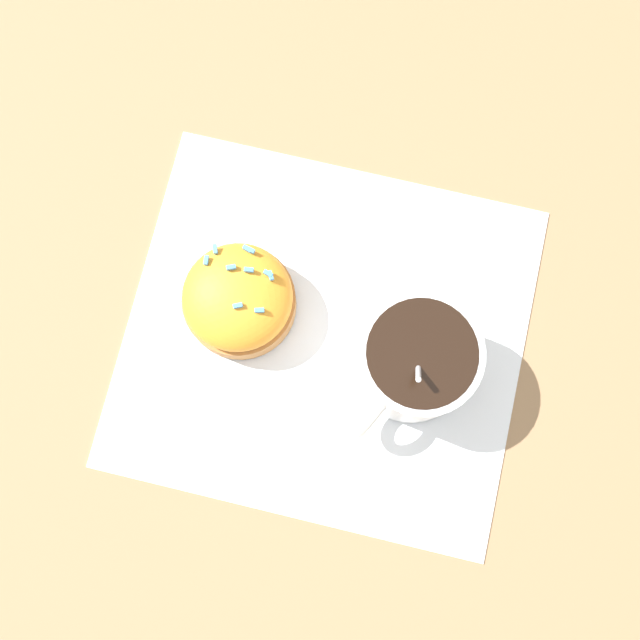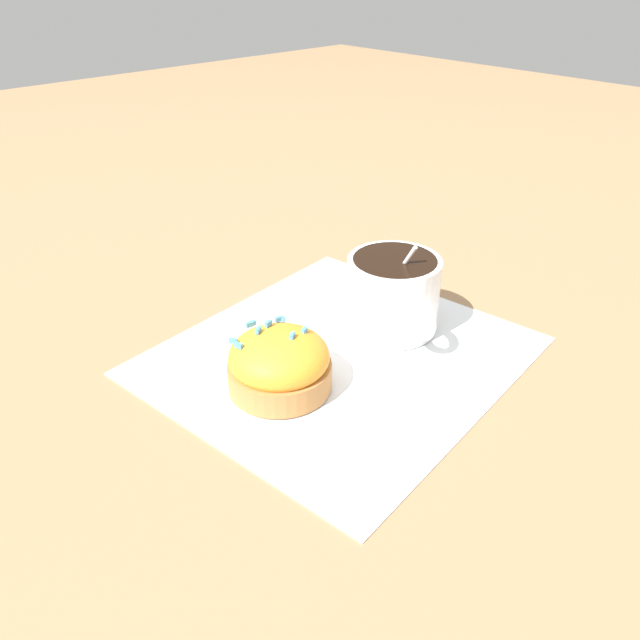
{
  "view_description": "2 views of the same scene",
  "coord_description": "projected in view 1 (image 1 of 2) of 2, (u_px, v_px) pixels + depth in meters",
  "views": [
    {
      "loc": [
        0.03,
        -0.1,
        0.6
      ],
      "look_at": [
        -0.01,
        0.0,
        0.04
      ],
      "focal_mm": 42.0,
      "sensor_mm": 36.0,
      "label": 1
    },
    {
      "loc": [
        -0.35,
        -0.34,
        0.33
      ],
      "look_at": [
        -0.01,
        0.01,
        0.04
      ],
      "focal_mm": 35.0,
      "sensor_mm": 36.0,
      "label": 2
    }
  ],
  "objects": [
    {
      "name": "coffee_cup",
      "position": [
        416.0,
        361.0,
        0.56
      ],
      "size": [
        0.09,
        0.12,
        0.09
      ],
      "color": "white",
      "rests_on": "paper_napkin"
    },
    {
      "name": "frosted_pastry",
      "position": [
        241.0,
        293.0,
        0.59
      ],
      "size": [
        0.09,
        0.09,
        0.06
      ],
      "color": "#B2753D",
      "rests_on": "paper_napkin"
    },
    {
      "name": "ground_plane",
      "position": [
        325.0,
        336.0,
        0.61
      ],
      "size": [
        3.0,
        3.0,
        0.0
      ],
      "primitive_type": "plane",
      "color": "#93704C"
    },
    {
      "name": "paper_napkin",
      "position": [
        325.0,
        336.0,
        0.61
      ],
      "size": [
        0.35,
        0.33,
        0.0
      ],
      "color": "white",
      "rests_on": "ground_plane"
    }
  ]
}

